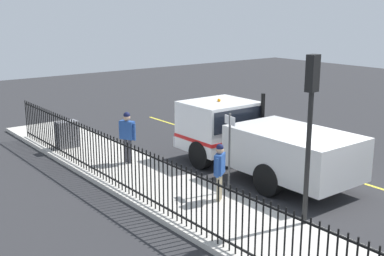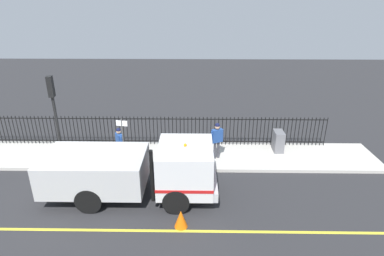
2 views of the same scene
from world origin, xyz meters
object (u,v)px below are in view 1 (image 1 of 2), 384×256
work_truck (252,137)px  utility_cabinet (67,134)px  traffic_cone (257,144)px  street_sign (229,143)px  worker_standing (127,132)px  pedestrian_distant (220,166)px  traffic_light_near (311,106)px

work_truck → utility_cabinet: work_truck is taller
work_truck → traffic_cone: 2.55m
street_sign → worker_standing: bearing=-77.6°
work_truck → traffic_cone: (-1.80, -1.57, -0.89)m
pedestrian_distant → utility_cabinet: pedestrian_distant is taller
worker_standing → utility_cabinet: 3.21m
traffic_light_near → traffic_cone: bearing=47.3°
work_truck → traffic_light_near: 4.67m
utility_cabinet → traffic_light_near: bearing=100.0°
traffic_light_near → work_truck: bearing=55.1°
street_sign → traffic_cone: bearing=-144.8°
traffic_light_near → traffic_cone: traffic_light_near is taller
worker_standing → traffic_cone: 4.97m
worker_standing → pedestrian_distant: size_ratio=1.10×
pedestrian_distant → utility_cabinet: size_ratio=1.58×
pedestrian_distant → traffic_light_near: 3.14m
utility_cabinet → street_sign: bearing=103.6°
work_truck → pedestrian_distant: size_ratio=4.06×
traffic_cone → pedestrian_distant: bearing=34.2°
utility_cabinet → traffic_cone: utility_cabinet is taller
traffic_cone → street_sign: 4.77m
pedestrian_distant → worker_standing: bearing=58.9°
worker_standing → utility_cabinet: (0.83, -3.05, -0.57)m
worker_standing → traffic_cone: bearing=46.5°
worker_standing → utility_cabinet: worker_standing is taller
traffic_cone → street_sign: (3.76, 2.65, 1.25)m
traffic_light_near → utility_cabinet: bearing=92.1°
utility_cabinet → street_sign: street_sign is taller
worker_standing → traffic_light_near: traffic_light_near is taller
worker_standing → traffic_light_near: 7.14m
work_truck → pedestrian_distant: (2.62, 1.43, -0.09)m
work_truck → pedestrian_distant: work_truck is taller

